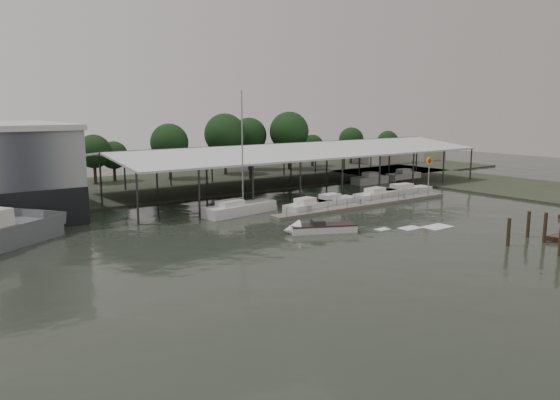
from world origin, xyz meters
TOP-DOWN VIEW (x-y plane):
  - ground at (0.00, 0.00)m, footprint 200.00×200.00m
  - land_strip_far at (0.00, 42.00)m, footprint 140.00×30.00m
  - land_strip_east at (45.00, 10.00)m, footprint 20.00×60.00m
  - covered_boat_shed at (17.00, 28.00)m, footprint 58.24×24.00m
  - floating_dock at (15.00, 10.00)m, footprint 28.00×2.00m
  - shell_fuel_sign at (27.00, 9.99)m, footprint 1.10×0.18m
  - distant_commercial_buildings at (59.03, 44.69)m, footprint 22.00×8.00m
  - white_sailboat at (-0.44, 15.05)m, footprint 9.62×4.01m
  - speedboat_underway at (0.91, 2.64)m, footprint 17.10×9.03m
  - moored_cruiser_0 at (7.14, 11.72)m, footprint 6.99×3.30m
  - moored_cruiser_1 at (11.53, 12.28)m, footprint 6.88×2.50m
  - moored_cruiser_2 at (19.81, 12.65)m, footprint 8.23×3.27m
  - moored_cruiser_3 at (25.63, 13.13)m, footprint 8.88×3.25m
  - horizon_tree_line at (22.48, 48.03)m, footprint 69.54×11.41m

SIDE VIEW (x-z plane):
  - ground at x=0.00m, z-range 0.00..0.00m
  - land_strip_far at x=0.00m, z-range -0.05..0.25m
  - land_strip_east at x=45.00m, z-range -0.05..0.25m
  - floating_dock at x=15.00m, z-range -0.50..0.90m
  - speedboat_underway at x=0.91m, z-range -0.61..1.39m
  - moored_cruiser_1 at x=11.53m, z-range -0.24..1.46m
  - moored_cruiser_0 at x=7.14m, z-range -0.24..1.46m
  - moored_cruiser_2 at x=19.81m, z-range -0.24..1.46m
  - moored_cruiser_3 at x=25.63m, z-range -0.24..1.46m
  - white_sailboat at x=-0.44m, z-range -6.49..7.81m
  - distant_commercial_buildings at x=59.03m, z-range -0.16..3.84m
  - shell_fuel_sign at x=27.00m, z-range 1.15..6.70m
  - covered_boat_shed at x=17.00m, z-range 2.65..9.61m
  - horizon_tree_line at x=22.48m, z-range 0.80..12.17m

